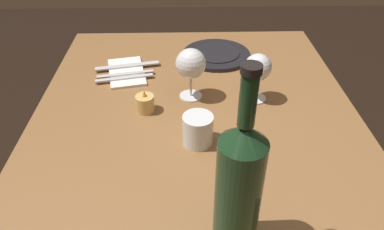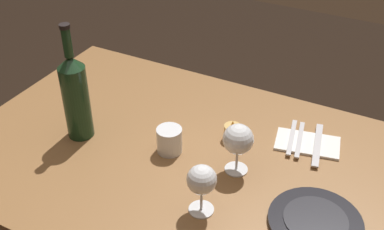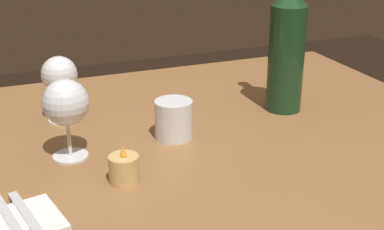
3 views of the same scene
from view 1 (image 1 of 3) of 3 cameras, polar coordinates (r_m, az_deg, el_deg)
dining_table at (r=1.00m, az=0.78°, el=-7.17°), size 1.30×0.90×0.74m
wine_glass_left at (r=1.05m, az=10.12°, el=7.10°), size 0.08×0.08×0.14m
wine_glass_right at (r=1.04m, az=-0.19°, el=7.78°), size 0.09×0.09×0.15m
wine_bottle at (r=0.63m, az=7.24°, el=-10.90°), size 0.08×0.08×0.37m
water_tumbler at (r=0.90m, az=0.95°, el=-2.51°), size 0.08×0.08×0.08m
votive_candle at (r=1.03m, az=-7.25°, el=1.72°), size 0.05×0.05×0.07m
dinner_plate at (r=1.31m, az=3.78°, el=9.30°), size 0.24×0.24×0.02m
folded_napkin at (r=1.23m, az=-10.07°, el=6.56°), size 0.21×0.15×0.01m
fork_inner at (r=1.20m, az=-10.24°, el=6.24°), size 0.05×0.18×0.00m
fork_outer at (r=1.18m, az=-10.39°, el=5.64°), size 0.05×0.18×0.00m
table_knife at (r=1.25m, az=-9.95°, el=7.49°), size 0.06×0.21×0.00m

